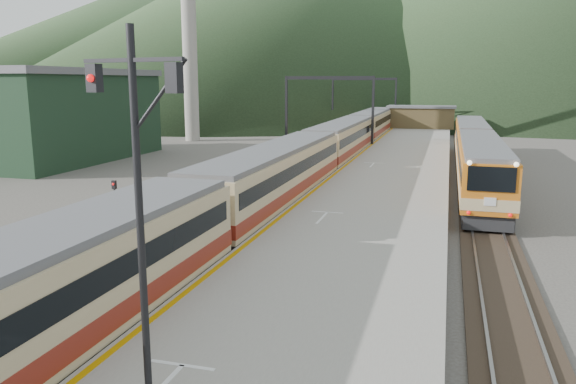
% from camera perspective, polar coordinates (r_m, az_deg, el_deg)
% --- Properties ---
extents(track_main, '(2.60, 200.00, 0.23)m').
position_cam_1_polar(track_main, '(45.13, 3.71, 1.77)').
color(track_main, black).
rests_on(track_main, ground).
extents(track_far, '(2.60, 200.00, 0.23)m').
position_cam_1_polar(track_far, '(46.43, -2.33, 2.05)').
color(track_far, black).
rests_on(track_far, ground).
extents(track_second, '(2.60, 200.00, 0.23)m').
position_cam_1_polar(track_second, '(44.19, 18.44, 1.02)').
color(track_second, black).
rests_on(track_second, ground).
extents(platform, '(8.00, 100.00, 1.00)m').
position_cam_1_polar(platform, '(42.27, 10.58, 1.56)').
color(platform, gray).
rests_on(platform, ground).
extents(gantry_near, '(9.55, 0.25, 8.00)m').
position_cam_1_polar(gantry_near, '(59.82, 4.17, 9.38)').
color(gantry_near, black).
rests_on(gantry_near, ground).
extents(gantry_far, '(9.55, 0.25, 8.00)m').
position_cam_1_polar(gantry_far, '(84.44, 7.71, 9.81)').
color(gantry_far, black).
rests_on(gantry_far, ground).
extents(warehouse, '(14.50, 20.50, 8.60)m').
position_cam_1_polar(warehouse, '(58.99, -23.63, 7.23)').
color(warehouse, '#182F1E').
rests_on(warehouse, ground).
extents(smokestack, '(1.80, 1.80, 30.00)m').
position_cam_1_polar(smokestack, '(73.06, -10.05, 16.95)').
color(smokestack, '#9E998E').
rests_on(smokestack, ground).
extents(station_shed, '(9.40, 4.40, 3.10)m').
position_cam_1_polar(station_shed, '(81.76, 13.36, 7.46)').
color(station_shed, '#504125').
rests_on(station_shed, platform).
extents(hill_a, '(180.00, 180.00, 60.00)m').
position_cam_1_polar(hill_a, '(201.01, 1.68, 17.59)').
color(hill_a, '#2D4426').
rests_on(hill_a, ground).
extents(hill_b, '(220.00, 220.00, 75.00)m').
position_cam_1_polar(hill_b, '(236.36, 21.88, 17.69)').
color(hill_b, '#2D4426').
rests_on(hill_b, ground).
extents(hill_d, '(200.00, 200.00, 55.00)m').
position_cam_1_polar(hill_d, '(276.50, -12.45, 15.05)').
color(hill_d, '#2D4426').
rests_on(hill_d, ground).
extents(main_train, '(3.09, 84.72, 3.78)m').
position_cam_1_polar(main_train, '(42.38, 3.02, 3.97)').
color(main_train, tan).
rests_on(main_train, track_main).
extents(second_train, '(2.69, 36.68, 3.28)m').
position_cam_1_polar(second_train, '(46.72, 18.45, 3.78)').
color(second_train, '#CB6918').
rests_on(second_train, track_second).
extents(signal_mast, '(2.17, 0.60, 7.35)m').
position_cam_1_polar(signal_mast, '(10.32, -14.95, 0.02)').
color(signal_mast, black).
rests_on(signal_mast, platform).
extents(short_signal_b, '(0.25, 0.21, 2.27)m').
position_cam_1_polar(short_signal_b, '(41.43, -1.51, 2.91)').
color(short_signal_b, black).
rests_on(short_signal_b, ground).
extents(short_signal_c, '(0.22, 0.16, 2.27)m').
position_cam_1_polar(short_signal_c, '(31.11, -17.19, -0.35)').
color(short_signal_c, black).
rests_on(short_signal_c, ground).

